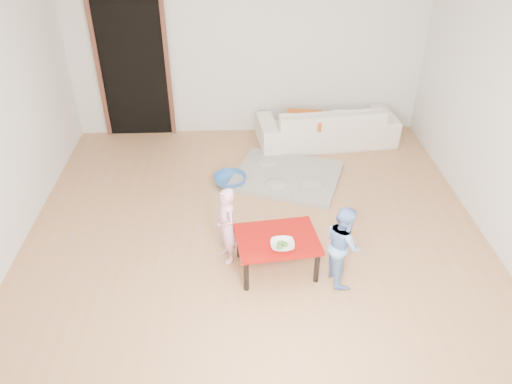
{
  "coord_description": "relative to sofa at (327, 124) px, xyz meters",
  "views": [
    {
      "loc": [
        -0.18,
        -4.36,
        3.42
      ],
      "look_at": [
        0.0,
        -0.2,
        0.65
      ],
      "focal_mm": 35.0,
      "sensor_mm": 36.0,
      "label": 1
    }
  ],
  "objects": [
    {
      "name": "right_wall",
      "position": [
        1.39,
        -2.05,
        1.02
      ],
      "size": [
        0.02,
        5.0,
        2.6
      ],
      "primitive_type": "cube",
      "color": "white",
      "rests_on": "floor"
    },
    {
      "name": "back_wall",
      "position": [
        -1.11,
        0.45,
        1.02
      ],
      "size": [
        5.0,
        0.02,
        2.6
      ],
      "primitive_type": "cube",
      "color": "white",
      "rests_on": "floor"
    },
    {
      "name": "floor",
      "position": [
        -1.11,
        -2.05,
        -0.28
      ],
      "size": [
        5.0,
        5.0,
        0.01
      ],
      "primitive_type": "cube",
      "color": "#B6824E",
      "rests_on": "ground"
    },
    {
      "name": "child_blue",
      "position": [
        -0.31,
        -2.83,
        0.13
      ],
      "size": [
        0.37,
        0.45,
        0.83
      ],
      "primitive_type": "imported",
      "rotation": [
        0.0,
        0.0,
        1.72
      ],
      "color": "#597ECE",
      "rests_on": "floor"
    },
    {
      "name": "broccoli",
      "position": [
        -0.88,
        -2.81,
        0.14
      ],
      "size": [
        0.12,
        0.12,
        0.06
      ],
      "primitive_type": null,
      "color": "#2D5919",
      "rests_on": "red_table"
    },
    {
      "name": "bowl",
      "position": [
        -0.88,
        -2.81,
        0.13
      ],
      "size": [
        0.23,
        0.23,
        0.06
      ],
      "primitive_type": "imported",
      "color": "white",
      "rests_on": "red_table"
    },
    {
      "name": "sofa",
      "position": [
        0.0,
        0.0,
        0.0
      ],
      "size": [
        2.02,
        0.97,
        0.57
      ],
      "primitive_type": "imported",
      "rotation": [
        0.0,
        0.0,
        3.25
      ],
      "color": "white",
      "rests_on": "floor"
    },
    {
      "name": "blanket",
      "position": [
        -0.65,
        -0.96,
        -0.25
      ],
      "size": [
        1.59,
        1.46,
        0.06
      ],
      "primitive_type": null,
      "rotation": [
        0.0,
        0.0,
        -0.35
      ],
      "color": "#B1AA9C",
      "rests_on": "floor"
    },
    {
      "name": "red_table",
      "position": [
        -0.92,
        -2.67,
        -0.09
      ],
      "size": [
        0.85,
        0.68,
        0.39
      ],
      "primitive_type": null,
      "rotation": [
        0.0,
        0.0,
        0.12
      ],
      "color": "#990C08",
      "rests_on": "floor"
    },
    {
      "name": "child_pink",
      "position": [
        -1.41,
        -2.49,
        0.13
      ],
      "size": [
        0.3,
        0.36,
        0.83
      ],
      "primitive_type": "imported",
      "rotation": [
        0.0,
        0.0,
        -1.16
      ],
      "color": "pink",
      "rests_on": "floor"
    },
    {
      "name": "basin",
      "position": [
        -1.38,
        -1.09,
        -0.22
      ],
      "size": [
        0.41,
        0.41,
        0.13
      ],
      "primitive_type": "imported",
      "color": "#316ABB",
      "rests_on": "floor"
    },
    {
      "name": "doorway",
      "position": [
        -2.71,
        0.43,
        0.74
      ],
      "size": [
        1.02,
        0.08,
        2.11
      ],
      "primitive_type": null,
      "color": "brown",
      "rests_on": "back_wall"
    },
    {
      "name": "cushion",
      "position": [
        -0.35,
        -0.16,
        0.15
      ],
      "size": [
        0.55,
        0.5,
        0.13
      ],
      "primitive_type": "cube",
      "rotation": [
        0.0,
        0.0,
        -0.16
      ],
      "color": "#CA5516",
      "rests_on": "sofa"
    }
  ]
}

